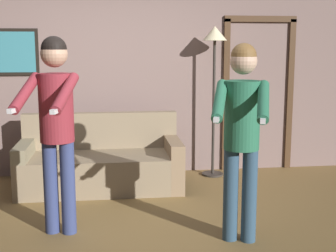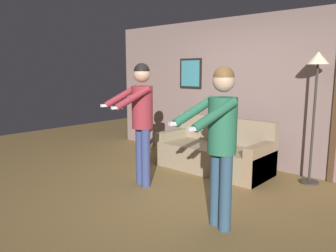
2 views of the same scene
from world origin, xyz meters
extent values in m
plane|color=olive|center=(0.00, 0.00, 0.00)|extent=(12.00, 12.00, 0.00)
cube|color=#816862|center=(0.00, 1.95, 1.30)|extent=(6.40, 0.06, 2.60)
cube|color=black|center=(-1.26, 1.91, 1.61)|extent=(0.53, 0.02, 0.58)
cube|color=teal|center=(-1.26, 1.89, 1.61)|extent=(0.45, 0.01, 0.50)
cube|color=#4C331E|center=(1.44, 1.90, 1.02)|extent=(0.08, 0.04, 2.04)
cube|color=gray|center=(-0.24, 1.23, 0.21)|extent=(1.90, 0.85, 0.42)
cube|color=gray|center=(-0.24, 1.58, 0.65)|extent=(1.90, 0.14, 0.45)
cube|color=gray|center=(-1.11, 1.23, 0.29)|extent=(0.16, 0.85, 0.58)
cube|color=#937859|center=(0.63, 1.22, 0.29)|extent=(0.16, 0.85, 0.58)
cylinder|color=#332D28|center=(1.22, 1.65, 0.01)|extent=(0.28, 0.28, 0.02)
cylinder|color=#332D28|center=(1.22, 1.65, 0.89)|extent=(0.04, 0.04, 1.73)
cone|color=#F9EAB7|center=(1.22, 1.65, 1.84)|extent=(0.31, 0.31, 0.18)
cylinder|color=navy|center=(-0.66, -0.06, 0.43)|extent=(0.13, 0.13, 0.85)
cylinder|color=navy|center=(-0.51, -0.09, 0.43)|extent=(0.13, 0.13, 0.85)
cylinder|color=maroon|center=(-0.58, -0.07, 1.15)|extent=(0.30, 0.30, 0.60)
sphere|color=tan|center=(-0.58, -0.07, 1.62)|extent=(0.23, 0.23, 0.23)
sphere|color=black|center=(-0.58, -0.07, 1.66)|extent=(0.22, 0.22, 0.22)
cylinder|color=maroon|center=(-0.81, -0.27, 1.31)|extent=(0.21, 0.52, 0.31)
cube|color=white|center=(-0.86, -0.50, 1.19)|extent=(0.07, 0.16, 0.04)
cylinder|color=maroon|center=(-0.48, -0.35, 1.31)|extent=(0.21, 0.52, 0.31)
cube|color=white|center=(-0.53, -0.58, 1.19)|extent=(0.07, 0.16, 0.04)
cylinder|color=#2E4B63|center=(0.91, -0.42, 0.41)|extent=(0.13, 0.13, 0.82)
cylinder|color=#2E4B63|center=(1.06, -0.47, 0.41)|extent=(0.13, 0.13, 0.82)
cylinder|color=#286B4C|center=(0.99, -0.44, 1.11)|extent=(0.30, 0.30, 0.58)
sphere|color=#D8AD8E|center=(0.99, -0.44, 1.56)|extent=(0.23, 0.23, 0.23)
sphere|color=brown|center=(0.99, -0.44, 1.60)|extent=(0.21, 0.21, 0.21)
cylinder|color=#286B4C|center=(0.75, -0.61, 1.26)|extent=(0.24, 0.50, 0.31)
cube|color=white|center=(0.68, -0.83, 1.15)|extent=(0.09, 0.15, 0.04)
cylinder|color=#286B4C|center=(1.08, -0.72, 1.26)|extent=(0.24, 0.50, 0.31)
cube|color=white|center=(1.00, -0.94, 1.15)|extent=(0.09, 0.15, 0.04)
camera|label=1|loc=(-0.12, -4.23, 1.69)|focal=50.00mm
camera|label=2|loc=(2.77, -3.28, 1.67)|focal=35.00mm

